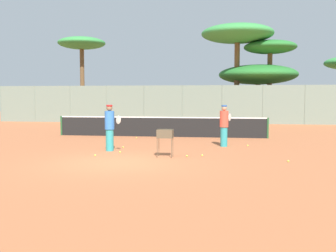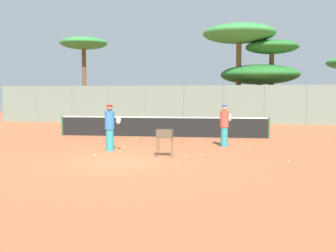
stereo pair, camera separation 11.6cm
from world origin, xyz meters
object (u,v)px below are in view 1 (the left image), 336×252
at_px(player_red_cap, 110,127).
at_px(parked_car, 263,114).
at_px(player_white_outfit, 224,125).
at_px(ball_cart, 165,136).
at_px(tennis_net, 161,126).

xyz_separation_m(player_red_cap, parked_car, (7.63, 18.72, -0.29)).
bearing_deg(player_white_outfit, player_red_cap, 141.47).
distance_m(player_white_outfit, parked_car, 16.94).
bearing_deg(ball_cart, player_red_cap, 152.16).
distance_m(tennis_net, player_red_cap, 5.82).
distance_m(tennis_net, parked_car, 14.57).
bearing_deg(tennis_net, ball_cart, -79.14).
bearing_deg(tennis_net, player_white_outfit, -46.90).
xyz_separation_m(player_white_outfit, parked_car, (3.16, 16.64, -0.27)).
height_order(tennis_net, ball_cart, tennis_net).
xyz_separation_m(player_white_outfit, player_red_cap, (-4.48, -2.08, 0.02)).
height_order(tennis_net, parked_car, parked_car).
bearing_deg(tennis_net, parked_car, 63.28).
xyz_separation_m(player_white_outfit, ball_cart, (-2.05, -3.36, -0.17)).
xyz_separation_m(tennis_net, player_red_cap, (-1.08, -5.71, 0.39)).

